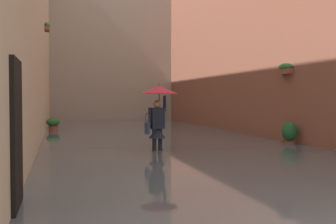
% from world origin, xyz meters
% --- Properties ---
extents(ground_plane, '(63.57, 63.57, 0.00)m').
position_xyz_m(ground_plane, '(0.00, -12.71, 0.00)').
color(ground_plane, slate).
extents(flood_water, '(8.95, 31.43, 0.18)m').
position_xyz_m(flood_water, '(0.00, -12.71, 0.09)').
color(flood_water, '#515B60').
rests_on(flood_water, ground_plane).
extents(building_facade_left, '(2.04, 29.43, 10.50)m').
position_xyz_m(building_facade_left, '(-4.97, -12.71, 5.25)').
color(building_facade_left, '#935642').
rests_on(building_facade_left, ground_plane).
extents(building_facade_far, '(11.75, 1.80, 10.43)m').
position_xyz_m(building_facade_far, '(0.00, -26.33, 5.21)').
color(building_facade_far, '#A89989').
rests_on(building_facade_far, ground_plane).
extents(person_wading, '(1.06, 1.06, 2.08)m').
position_xyz_m(person_wading, '(0.77, -8.78, 1.47)').
color(person_wading, '#2D2319').
rests_on(person_wading, ground_plane).
extents(potted_plant_far_left, '(0.49, 0.49, 0.89)m').
position_xyz_m(potted_plant_far_left, '(-3.76, -9.40, 0.47)').
color(potted_plant_far_left, brown).
rests_on(potted_plant_far_left, ground_plane).
extents(potted_plant_mid_right, '(0.61, 0.61, 0.75)m').
position_xyz_m(potted_plant_mid_right, '(3.76, -17.40, 0.44)').
color(potted_plant_mid_right, brown).
rests_on(potted_plant_mid_right, ground_plane).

